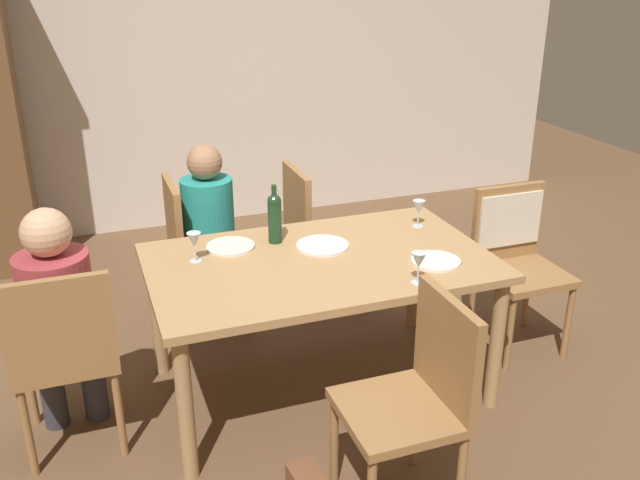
{
  "coord_description": "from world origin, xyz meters",
  "views": [
    {
      "loc": [
        -1.04,
        -2.87,
        2.11
      ],
      "look_at": [
        0.0,
        0.0,
        0.84
      ],
      "focal_mm": 38.63,
      "sensor_mm": 36.0,
      "label": 1
    }
  ],
  "objects": [
    {
      "name": "chair_left_end",
      "position": [
        -1.21,
        -0.09,
        0.53
      ],
      "size": [
        0.44,
        0.44,
        0.92
      ],
      "color": "olive",
      "rests_on": "ground_plane"
    },
    {
      "name": "rear_room_partition",
      "position": [
        0.0,
        2.71,
        1.35
      ],
      "size": [
        6.4,
        0.12,
        2.7
      ],
      "primitive_type": "cube",
      "color": "beige",
      "rests_on": "ground_plane"
    },
    {
      "name": "chair_far_left",
      "position": [
        -0.46,
        0.89,
        0.53
      ],
      "size": [
        0.44,
        0.44,
        0.92
      ],
      "rotation": [
        0.0,
        0.0,
        -1.57
      ],
      "color": "olive",
      "rests_on": "ground_plane"
    },
    {
      "name": "dinner_plate_guest_right",
      "position": [
        0.51,
        -0.23,
        0.75
      ],
      "size": [
        0.24,
        0.24,
        0.01
      ],
      "primitive_type": "cylinder",
      "color": "white",
      "rests_on": "dining_table"
    },
    {
      "name": "person_woman_host",
      "position": [
        -1.21,
        0.03,
        0.66
      ],
      "size": [
        0.31,
        0.36,
        1.15
      ],
      "color": "#33333D",
      "rests_on": "ground_plane"
    },
    {
      "name": "chair_right_end",
      "position": [
        1.21,
        0.12,
        0.59
      ],
      "size": [
        0.44,
        0.46,
        0.92
      ],
      "rotation": [
        0.0,
        0.0,
        3.14
      ],
      "color": "olive",
      "rests_on": "ground_plane"
    },
    {
      "name": "wine_glass_centre",
      "position": [
        0.32,
        -0.4,
        0.85
      ],
      "size": [
        0.07,
        0.07,
        0.15
      ],
      "color": "silver",
      "rests_on": "dining_table"
    },
    {
      "name": "wine_glass_near_left",
      "position": [
        -0.57,
        0.18,
        0.85
      ],
      "size": [
        0.07,
        0.07,
        0.15
      ],
      "color": "silver",
      "rests_on": "dining_table"
    },
    {
      "name": "dinner_plate_guest_left",
      "position": [
        0.06,
        0.14,
        0.75
      ],
      "size": [
        0.27,
        0.27,
        0.01
      ],
      "primitive_type": "cylinder",
      "color": "white",
      "rests_on": "dining_table"
    },
    {
      "name": "dining_table",
      "position": [
        0.0,
        0.0,
        0.66
      ],
      "size": [
        1.65,
        1.01,
        0.74
      ],
      "color": "#A87F51",
      "rests_on": "ground_plane"
    },
    {
      "name": "wine_bottle_tall_green",
      "position": [
        -0.14,
        0.28,
        0.88
      ],
      "size": [
        0.07,
        0.07,
        0.31
      ],
      "color": "#19381E",
      "rests_on": "dining_table"
    },
    {
      "name": "ground_plane",
      "position": [
        0.0,
        0.0,
        0.0
      ],
      "size": [
        10.0,
        10.0,
        0.0
      ],
      "primitive_type": "plane",
      "color": "brown"
    },
    {
      "name": "chair_near",
      "position": [
        0.09,
        -0.89,
        0.53
      ],
      "size": [
        0.44,
        0.44,
        0.92
      ],
      "rotation": [
        0.0,
        0.0,
        1.57
      ],
      "color": "olive",
      "rests_on": "ground_plane"
    },
    {
      "name": "dinner_plate_host",
      "position": [
        -0.38,
        0.29,
        0.75
      ],
      "size": [
        0.24,
        0.24,
        0.01
      ],
      "primitive_type": "cylinder",
      "color": "silver",
      "rests_on": "dining_table"
    },
    {
      "name": "chair_far_right",
      "position": [
        0.29,
        0.89,
        0.53
      ],
      "size": [
        0.44,
        0.44,
        0.92
      ],
      "rotation": [
        0.0,
        0.0,
        -1.57
      ],
      "color": "olive",
      "rests_on": "ground_plane"
    },
    {
      "name": "wine_glass_near_right",
      "position": [
        0.65,
        0.23,
        0.85
      ],
      "size": [
        0.07,
        0.07,
        0.15
      ],
      "color": "silver",
      "rests_on": "dining_table"
    },
    {
      "name": "person_man_bearded",
      "position": [
        -0.35,
        0.89,
        0.65
      ],
      "size": [
        0.35,
        0.3,
        1.12
      ],
      "rotation": [
        0.0,
        0.0,
        -1.57
      ],
      "color": "#33333D",
      "rests_on": "ground_plane"
    }
  ]
}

